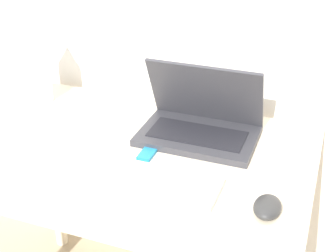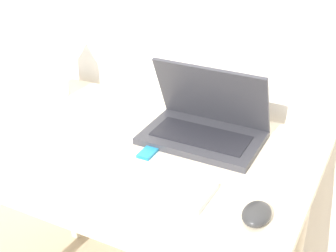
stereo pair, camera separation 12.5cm
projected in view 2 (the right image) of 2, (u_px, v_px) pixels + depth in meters
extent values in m
cube|color=beige|center=(127.00, 151.00, 1.36)|extent=(1.06, 0.68, 0.03)
cylinder|color=beige|center=(69.00, 168.00, 1.95)|extent=(0.05, 0.05, 0.72)
cylinder|color=beige|center=(297.00, 239.00, 1.57)|extent=(0.05, 0.05, 0.72)
cube|color=#333338|center=(202.00, 137.00, 1.38)|extent=(0.34, 0.23, 0.02)
cube|color=black|center=(201.00, 136.00, 1.37)|extent=(0.28, 0.12, 0.00)
cube|color=#333338|center=(212.00, 96.00, 1.38)|extent=(0.34, 0.10, 0.21)
cube|color=black|center=(213.00, 93.00, 1.38)|extent=(0.30, 0.08, 0.18)
cube|color=silver|center=(129.00, 174.00, 1.21)|extent=(0.45, 0.13, 0.02)
cube|color=#B2B2B2|center=(129.00, 171.00, 1.21)|extent=(0.42, 0.11, 0.00)
ellipsoid|color=#2D2D2D|center=(257.00, 214.00, 1.06)|extent=(0.06, 0.09, 0.04)
cylinder|color=silver|center=(52.00, 69.00, 1.62)|extent=(0.10, 0.10, 0.20)
cone|color=silver|center=(47.00, 29.00, 1.56)|extent=(0.09, 0.09, 0.09)
cube|color=#1E7FB7|center=(148.00, 153.00, 1.31)|extent=(0.04, 0.07, 0.01)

